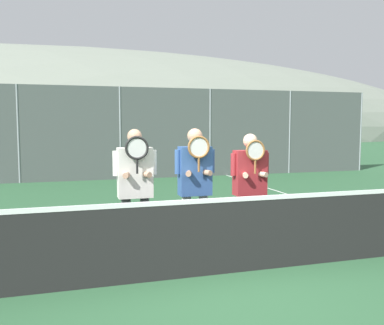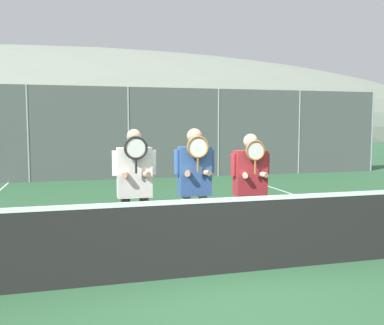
{
  "view_description": "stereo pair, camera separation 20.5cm",
  "coord_description": "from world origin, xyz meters",
  "px_view_note": "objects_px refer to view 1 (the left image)",
  "views": [
    {
      "loc": [
        -1.87,
        -4.89,
        1.88
      ],
      "look_at": [
        -0.07,
        1.04,
        1.32
      ],
      "focal_mm": 40.0,
      "sensor_mm": 36.0,
      "label": 1
    },
    {
      "loc": [
        -1.67,
        -4.95,
        1.88
      ],
      "look_at": [
        -0.07,
        1.04,
        1.32
      ],
      "focal_mm": 40.0,
      "sensor_mm": 36.0,
      "label": 2
    }
  ],
  "objects_px": {
    "car_left_of_center": "(127,149)",
    "player_center_right": "(250,182)",
    "player_leftmost": "(135,183)",
    "player_center_left": "(195,180)",
    "car_center": "(243,146)"
  },
  "relations": [
    {
      "from": "player_leftmost",
      "to": "car_left_of_center",
      "type": "height_order",
      "value": "player_leftmost"
    },
    {
      "from": "car_left_of_center",
      "to": "car_center",
      "type": "distance_m",
      "value": 5.12
    },
    {
      "from": "player_leftmost",
      "to": "player_center_right",
      "type": "bearing_deg",
      "value": -2.51
    },
    {
      "from": "player_center_left",
      "to": "car_left_of_center",
      "type": "bearing_deg",
      "value": 86.43
    },
    {
      "from": "player_leftmost",
      "to": "car_left_of_center",
      "type": "xyz_separation_m",
      "value": [
        1.56,
        11.53,
        -0.19
      ]
    },
    {
      "from": "car_left_of_center",
      "to": "car_center",
      "type": "bearing_deg",
      "value": 0.35
    },
    {
      "from": "player_leftmost",
      "to": "player_center_left",
      "type": "height_order",
      "value": "player_center_left"
    },
    {
      "from": "car_left_of_center",
      "to": "player_center_right",
      "type": "bearing_deg",
      "value": -89.4
    },
    {
      "from": "player_center_right",
      "to": "player_leftmost",
      "type": "bearing_deg",
      "value": 177.49
    },
    {
      "from": "player_center_right",
      "to": "car_center",
      "type": "relative_size",
      "value": 0.39
    },
    {
      "from": "player_leftmost",
      "to": "car_left_of_center",
      "type": "distance_m",
      "value": 11.64
    },
    {
      "from": "player_center_left",
      "to": "player_center_right",
      "type": "distance_m",
      "value": 0.85
    },
    {
      "from": "player_center_right",
      "to": "car_left_of_center",
      "type": "xyz_separation_m",
      "value": [
        -0.12,
        11.6,
        -0.15
      ]
    },
    {
      "from": "player_center_left",
      "to": "car_left_of_center",
      "type": "xyz_separation_m",
      "value": [
        0.72,
        11.6,
        -0.2
      ]
    },
    {
      "from": "player_center_left",
      "to": "car_center",
      "type": "xyz_separation_m",
      "value": [
        5.84,
        11.63,
        -0.16
      ]
    }
  ]
}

